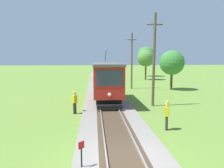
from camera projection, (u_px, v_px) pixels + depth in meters
name	position (u px, v px, depth m)	size (l,w,h in m)	color
ground_plane	(123.00, 162.00, 9.23)	(260.00, 260.00, 0.00)	olive
track_ballast	(123.00, 160.00, 9.22)	(4.20, 120.00, 0.18)	gray
sleeper_bed	(123.00, 157.00, 9.21)	(2.04, 120.00, 0.01)	#423323
rail_left	(106.00, 156.00, 9.15)	(0.07, 120.00, 0.14)	gray
rail_right	(140.00, 155.00, 9.26)	(0.07, 120.00, 0.14)	gray
red_tram	(107.00, 80.00, 21.25)	(2.60, 8.54, 4.79)	red
freight_car	(100.00, 72.00, 44.50)	(2.40, 5.20, 2.31)	brown
utility_pole_near_tram	(154.00, 59.00, 19.47)	(1.40, 0.48, 8.18)	brown
utility_pole_mid	(132.00, 60.00, 31.04)	(1.40, 0.37, 7.80)	brown
trackside_signal_marker	(81.00, 155.00, 8.37)	(0.21, 0.21, 1.18)	black
track_worker	(167.00, 114.00, 13.22)	(0.37, 0.44, 1.78)	#38332D
second_worker	(75.00, 101.00, 17.11)	(0.43, 0.45, 1.78)	#38332D
tree_left_near	(146.00, 55.00, 52.23)	(3.96, 3.96, 7.03)	#4C3823
tree_right_near	(146.00, 58.00, 43.80)	(3.37, 3.37, 6.01)	#4C3823
tree_left_far	(172.00, 63.00, 29.91)	(3.35, 3.35, 5.39)	#4C3823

